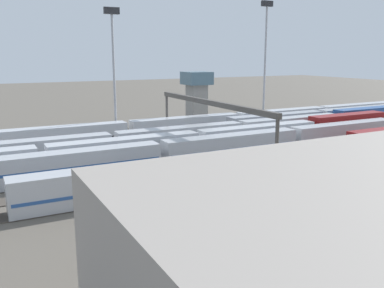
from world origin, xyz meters
The scene contains 18 objects.
ground_plane centered at (0.00, 0.00, 0.00)m, with size 400.00×400.00×0.00m, color #60594F.
track_bed_0 centered at (0.00, -15.00, 0.06)m, with size 140.00×2.80×0.12m, color #3D3833.
track_bed_1 centered at (0.00, -10.00, 0.06)m, with size 140.00×2.80×0.12m, color #4C443D.
track_bed_2 centered at (0.00, -5.00, 0.06)m, with size 140.00×2.80×0.12m, color #4C443D.
track_bed_3 centered at (0.00, 0.00, 0.06)m, with size 140.00×2.80×0.12m, color #3D3833.
track_bed_4 centered at (0.00, 5.00, 0.06)m, with size 140.00×2.80×0.12m, color #3D3833.
track_bed_5 centered at (0.00, 10.00, 0.06)m, with size 140.00×2.80×0.12m, color #4C443D.
track_bed_6 centered at (0.00, 15.00, 0.06)m, with size 140.00×2.80×0.12m, color #4C443D.
train_on_track_3 centered at (4.06, 0.00, 2.09)m, with size 90.60×3.00×4.40m.
train_on_track_6 centered at (10.95, 15.00, 2.06)m, with size 90.60×3.06×4.40m.
train_on_track_4 centered at (-0.75, 5.00, 2.00)m, with size 119.80×3.06×3.80m.
train_on_track_1 centered at (-33.62, -10.00, 2.02)m, with size 47.20×3.00×3.80m.
train_on_track_2 centered at (-6.80, -5.00, 2.07)m, with size 90.60×3.06×4.40m.
train_on_track_0 centered at (-2.87, -15.00, 1.99)m, with size 119.80×3.06×3.80m.
light_mast_0 centered at (10.76, -17.49, 15.74)m, with size 2.80×0.70×24.31m.
light_mast_2 centered at (-24.68, -18.76, 17.50)m, with size 2.80×0.70×27.50m.
signal_gantry centered at (0.35, 0.00, 7.65)m, with size 0.70×35.00×8.80m.
control_tower centered at (-13.45, -30.28, 7.08)m, with size 6.00×6.00×12.01m.
Camera 1 is at (34.36, 58.67, 16.04)m, focal length 39.31 mm.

